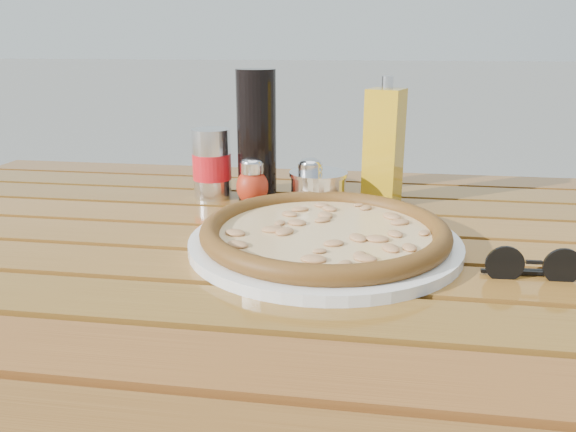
# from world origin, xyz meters

# --- Properties ---
(table) EXTENTS (1.40, 0.90, 0.75)m
(table) POSITION_xyz_m (0.00, -0.00, 0.67)
(table) COLOR #3D1E0D
(table) RESTS_ON ground
(plate) EXTENTS (0.45, 0.45, 0.01)m
(plate) POSITION_xyz_m (0.05, -0.02, 0.76)
(plate) COLOR white
(plate) RESTS_ON table
(pizza) EXTENTS (0.37, 0.37, 0.03)m
(pizza) POSITION_xyz_m (0.05, -0.02, 0.77)
(pizza) COLOR #FDEAB5
(pizza) RESTS_ON plate
(pepper_shaker) EXTENTS (0.06, 0.06, 0.08)m
(pepper_shaker) POSITION_xyz_m (-0.08, 0.17, 0.79)
(pepper_shaker) COLOR #B92D15
(pepper_shaker) RESTS_ON table
(oregano_shaker) EXTENTS (0.06, 0.06, 0.08)m
(oregano_shaker) POSITION_xyz_m (0.01, 0.18, 0.79)
(oregano_shaker) COLOR #39451B
(oregano_shaker) RESTS_ON table
(dark_bottle) EXTENTS (0.08, 0.08, 0.22)m
(dark_bottle) POSITION_xyz_m (-0.08, 0.20, 0.86)
(dark_bottle) COLOR black
(dark_bottle) RESTS_ON table
(soda_can) EXTENTS (0.08, 0.08, 0.12)m
(soda_can) POSITION_xyz_m (-0.16, 0.21, 0.81)
(soda_can) COLOR silver
(soda_can) RESTS_ON table
(olive_oil_cruet) EXTENTS (0.07, 0.07, 0.21)m
(olive_oil_cruet) POSITION_xyz_m (0.13, 0.22, 0.85)
(olive_oil_cruet) COLOR #C19114
(olive_oil_cruet) RESTS_ON table
(parmesan_tin) EXTENTS (0.12, 0.12, 0.07)m
(parmesan_tin) POSITION_xyz_m (0.03, 0.17, 0.78)
(parmesan_tin) COLOR silver
(parmesan_tin) RESTS_ON table
(sunglasses) EXTENTS (0.11, 0.03, 0.04)m
(sunglasses) POSITION_xyz_m (0.30, -0.08, 0.77)
(sunglasses) COLOR black
(sunglasses) RESTS_ON table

